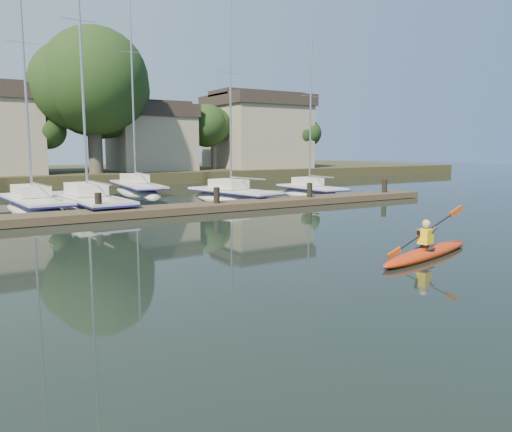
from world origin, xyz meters
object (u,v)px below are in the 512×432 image
sailboat_1 (35,214)px  sailboat_6 (137,195)px  kayak (427,251)px  sailboat_2 (90,213)px  sailboat_3 (234,203)px  dock (162,210)px  sailboat_4 (311,198)px

sailboat_1 → sailboat_6: size_ratio=0.87×
sailboat_1 → sailboat_6: bearing=36.5°
kayak → sailboat_1: bearing=101.1°
sailboat_2 → sailboat_6: bearing=53.8°
sailboat_1 → sailboat_6: 10.62m
sailboat_1 → sailboat_2: bearing=-30.3°
sailboat_2 → sailboat_3: sailboat_2 is taller
sailboat_1 → dock: bearing=-51.4°
sailboat_1 → sailboat_3: (11.30, -0.99, 0.00)m
kayak → dock: bearing=90.7°
kayak → sailboat_3: (2.81, 17.23, -0.39)m
dock → sailboat_6: sailboat_6 is taller
dock → sailboat_2: bearing=122.3°
kayak → sailboat_1: sailboat_1 is taller
dock → sailboat_4: 12.91m
kayak → sailboat_4: size_ratio=0.43×
dock → sailboat_2: (-2.50, 3.96, -0.41)m
sailboat_6 → sailboat_1: bearing=-133.4°
kayak → dock: size_ratio=0.15×
kayak → sailboat_3: 17.46m
sailboat_1 → sailboat_2: sailboat_2 is taller
sailboat_3 → sailboat_4: size_ratio=1.15×
kayak → sailboat_6: size_ratio=0.30×
kayak → dock: 13.55m
kayak → sailboat_3: bearing=66.8°
dock → sailboat_3: (6.23, 4.12, -0.40)m
kayak → sailboat_2: sailboat_2 is taller
sailboat_3 → sailboat_6: 8.91m
sailboat_1 → kayak: bearing=-71.2°
sailboat_3 → kayak: bearing=-111.2°
sailboat_2 → sailboat_3: (8.74, 0.16, 0.01)m
sailboat_2 → sailboat_6: (5.24, 8.35, 0.01)m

